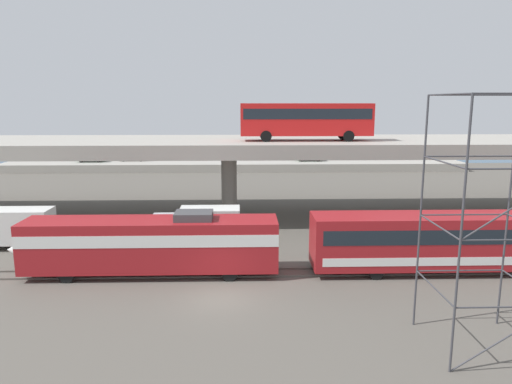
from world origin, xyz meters
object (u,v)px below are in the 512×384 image
parked_car_0 (317,154)px  parked_car_2 (349,154)px  transit_bus_on_overpass (306,118)px  parked_car_1 (133,156)px  train_locomotive (139,242)px  service_truck_east (10,227)px  parked_car_3 (92,157)px  parked_car_4 (310,156)px  scaffolding_tower (489,216)px  train_coach_lead (482,240)px  service_truck_west (199,226)px

parked_car_0 → parked_car_2: (5.64, 0.23, -0.00)m
transit_bus_on_overpass → parked_car_1: 44.29m
train_locomotive → transit_bus_on_overpass: (12.55, 14.21, 7.42)m
service_truck_east → parked_car_3: 43.62m
parked_car_0 → parked_car_4: same height
scaffolding_tower → train_coach_lead: bearing=63.3°
service_truck_east → parked_car_1: size_ratio=1.47×
train_locomotive → parked_car_1: 51.85m
parked_car_2 → parked_car_3: size_ratio=0.90×
train_locomotive → train_coach_lead: train_locomotive is taller
service_truck_east → parked_car_0: bearing=-123.6°
train_coach_lead → parked_car_0: train_coach_lead is taller
parked_car_0 → parked_car_2: same height
parked_car_1 → service_truck_east: bearing=-89.4°
scaffolding_tower → parked_car_0: 62.58m
scaffolding_tower → parked_car_0: size_ratio=2.57×
service_truck_west → parked_car_2: size_ratio=1.68×
service_truck_east → transit_bus_on_overpass: bearing=-161.3°
scaffolding_tower → parked_car_0: scaffolding_tower is taller
transit_bus_on_overpass → parked_car_2: (12.75, 38.60, -7.54)m
parked_car_0 → parked_car_1: size_ratio=0.96×
parked_car_0 → parked_car_2: 5.65m
train_coach_lead → parked_car_0: bearing=-87.0°
service_truck_east → parked_car_4: bearing=-124.0°
parked_car_4 → parked_car_2: bearing=-155.4°
transit_bus_on_overpass → parked_car_3: bearing=-48.8°
train_locomotive → parked_car_0: bearing=-110.5°
train_coach_lead → scaffolding_tower: scaffolding_tower is taller
service_truck_east → parked_car_0: (30.83, 46.42, 0.43)m
transit_bus_on_overpass → service_truck_west: bearing=41.0°
train_coach_lead → parked_car_1: (-34.11, 50.52, -0.10)m
service_truck_east → parked_car_4: 52.28m
train_locomotive → scaffolding_tower: 20.45m
scaffolding_tower → parked_car_2: (7.81, 62.63, -4.13)m
train_locomotive → train_coach_lead: bearing=-180.0°
parked_car_3 → parked_car_0: bearing=-174.9°
parked_car_2 → train_coach_lead: bearing=86.9°
parked_car_4 → scaffolding_tower: bearing=89.4°
parked_car_2 → parked_car_4: 7.95m
parked_car_0 → parked_car_2: size_ratio=1.10×
parked_car_2 → parked_car_3: 43.59m
parked_car_1 → parked_car_3: same height
train_coach_lead → parked_car_0: (-2.79, 52.58, -0.11)m
parked_car_4 → service_truck_west: bearing=71.2°
parked_car_0 → parked_car_3: 37.95m
train_coach_lead → parked_car_4: (-4.37, 49.50, -0.11)m
train_coach_lead → parked_car_2: size_ratio=5.52×
scaffolding_tower → parked_car_1: size_ratio=2.48×
train_locomotive → parked_car_3: train_locomotive is taller
train_coach_lead → parked_car_2: bearing=-93.1°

